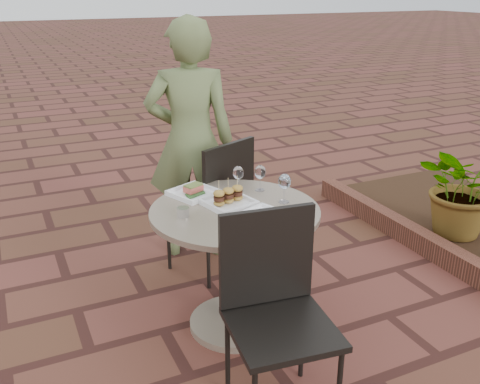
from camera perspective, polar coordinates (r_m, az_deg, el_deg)
name	(u,v)px	position (r m, az deg, el deg)	size (l,w,h in m)	color
ground	(263,354)	(2.97, 2.49, -16.83)	(60.00, 60.00, 0.00)	#5B2B24
cafe_table	(235,250)	(2.92, -0.54, -6.24)	(0.90, 0.90, 0.73)	gray
chair_far	(217,197)	(3.45, -2.42, -0.55)	(0.58, 0.58, 0.93)	black
chair_near	(275,298)	(2.40, 3.71, -11.17)	(0.49, 0.49, 0.93)	black
diner	(190,142)	(3.68, -5.32, 5.36)	(0.61, 0.40, 1.66)	#586738
plate_salmon	(194,192)	(3.00, -4.97, 0.00)	(0.30, 0.30, 0.06)	white
plate_sliders	(228,199)	(2.85, -1.26, -0.75)	(0.29, 0.29, 0.15)	white
plate_tuna	(264,218)	(2.67, 2.57, -2.77)	(0.31, 0.31, 0.03)	white
wine_glass_right	(285,182)	(2.87, 4.77, 1.03)	(0.07, 0.07, 0.16)	white
wine_glass_mid	(238,173)	(3.03, -0.19, 2.00)	(0.06, 0.06, 0.15)	white
wine_glass_far	(260,173)	(3.03, 2.16, 2.07)	(0.06, 0.06, 0.15)	white
steel_ramekin	(183,212)	(2.73, -6.09, -2.13)	(0.06, 0.06, 0.05)	silver
cutlery_set	(292,215)	(2.75, 5.60, -2.42)	(0.10, 0.22, 0.00)	silver
planter_curb	(449,256)	(4.00, 21.38, -6.42)	(0.12, 3.00, 0.15)	brown
potted_plant_a	(464,185)	(4.29, 22.74, 0.66)	(0.69, 0.60, 0.77)	#33662D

